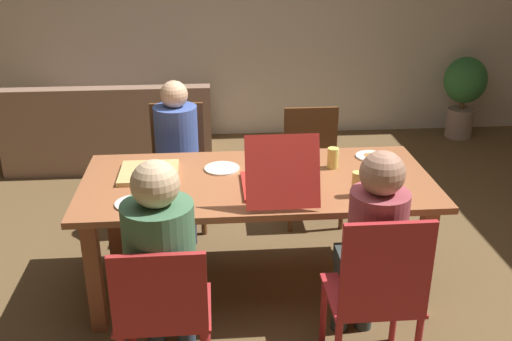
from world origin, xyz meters
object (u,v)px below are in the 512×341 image
(pizza_box_0, at_px, (278,182))
(potted_plant, at_px, (464,89))
(chair_1, at_px, (378,291))
(plate_2, at_px, (134,203))
(chair_0, at_px, (178,161))
(drinking_glass_0, at_px, (357,184))
(chair_2, at_px, (163,315))
(dining_table, at_px, (257,193))
(drinking_glass_1, at_px, (333,158))
(plate_1, at_px, (371,156))
(person_0, at_px, (176,146))
(plate_0, at_px, (382,172))
(couch, at_px, (113,133))
(person_2, at_px, (161,256))
(chair_3, at_px, (312,157))
(pizza_box_1, at_px, (149,173))
(person_1, at_px, (372,243))
(plate_3, at_px, (222,168))

(pizza_box_0, relative_size, potted_plant, 0.60)
(chair_1, xyz_separation_m, plate_2, (-1.22, 0.62, 0.22))
(chair_0, height_order, drinking_glass_0, chair_0)
(chair_2, distance_m, plate_2, 0.71)
(dining_table, height_order, drinking_glass_1, drinking_glass_1)
(plate_1, relative_size, plate_2, 0.96)
(chair_0, height_order, person_0, person_0)
(pizza_box_0, height_order, plate_0, pizza_box_0)
(chair_0, relative_size, plate_2, 4.48)
(plate_2, bearing_deg, drinking_glass_1, 19.62)
(chair_2, height_order, pizza_box_0, pizza_box_0)
(chair_2, xyz_separation_m, potted_plant, (3.00, 3.61, 0.07))
(plate_0, xyz_separation_m, potted_plant, (1.70, 2.68, -0.23))
(plate_2, height_order, couch, couch)
(person_2, bearing_deg, chair_3, 59.34)
(chair_0, distance_m, chair_1, 2.13)
(chair_1, bearing_deg, plate_1, 77.29)
(plate_1, relative_size, couch, 0.10)
(person_0, height_order, plate_1, person_0)
(person_2, relative_size, drinking_glass_0, 8.45)
(person_2, distance_m, couch, 3.19)
(chair_0, xyz_separation_m, pizza_box_0, (0.63, -1.14, 0.30))
(chair_0, xyz_separation_m, person_2, (0.00, -1.75, 0.22))
(person_2, bearing_deg, drinking_glass_0, 25.39)
(chair_2, bearing_deg, pizza_box_0, 49.30)
(pizza_box_1, bearing_deg, chair_3, 35.69)
(chair_0, height_order, plate_2, chair_0)
(dining_table, relative_size, plate_1, 10.53)
(chair_1, distance_m, plate_2, 1.39)
(potted_plant, bearing_deg, plate_1, -125.18)
(person_1, relative_size, pizza_box_1, 3.47)
(plate_3, height_order, drinking_glass_0, drinking_glass_0)
(plate_2, relative_size, plate_3, 0.95)
(chair_1, distance_m, chair_3, 1.87)
(dining_table, distance_m, drinking_glass_0, 0.64)
(potted_plant, bearing_deg, chair_0, -149.85)
(plate_0, relative_size, couch, 0.12)
(pizza_box_1, bearing_deg, plate_0, -4.22)
(chair_1, xyz_separation_m, pizza_box_0, (-0.41, 0.72, 0.27))
(person_0, xyz_separation_m, drinking_glass_0, (1.07, -1.10, 0.15))
(chair_0, height_order, person_1, person_1)
(plate_2, bearing_deg, plate_0, 11.54)
(person_0, distance_m, chair_2, 1.74)
(person_1, xyz_separation_m, couch, (-1.75, 3.03, -0.42))
(plate_0, bearing_deg, couch, 131.50)
(chair_0, xyz_separation_m, pizza_box_1, (-0.13, -0.83, 0.26))
(plate_0, xyz_separation_m, drinking_glass_0, (-0.23, -0.30, 0.06))
(chair_0, bearing_deg, drinking_glass_0, -49.12)
(chair_2, relative_size, pizza_box_0, 1.61)
(person_1, height_order, person_2, person_2)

